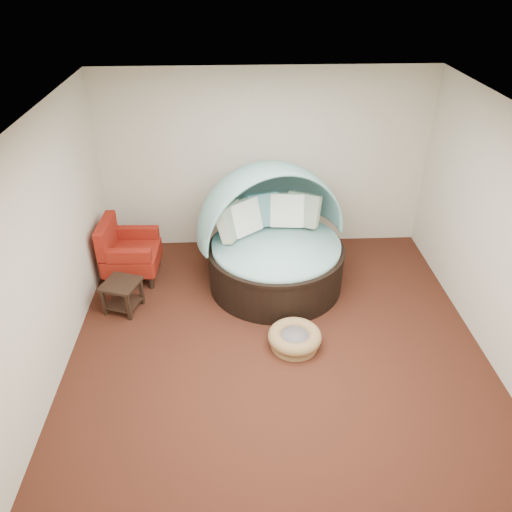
{
  "coord_description": "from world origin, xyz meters",
  "views": [
    {
      "loc": [
        -0.47,
        -4.71,
        4.19
      ],
      "look_at": [
        -0.22,
        0.6,
        0.88
      ],
      "focal_mm": 35.0,
      "sensor_mm": 36.0,
      "label": 1
    }
  ],
  "objects_px": {
    "canopy_daybed": "(273,232)",
    "pet_basket": "(295,338)",
    "red_armchair": "(127,251)",
    "side_table": "(122,292)"
  },
  "relations": [
    {
      "from": "red_armchair",
      "to": "side_table",
      "type": "bearing_deg",
      "value": -83.97
    },
    {
      "from": "canopy_daybed",
      "to": "red_armchair",
      "type": "bearing_deg",
      "value": 157.18
    },
    {
      "from": "canopy_daybed",
      "to": "red_armchair",
      "type": "xyz_separation_m",
      "value": [
        -2.11,
        0.21,
        -0.39
      ]
    },
    {
      "from": "canopy_daybed",
      "to": "side_table",
      "type": "distance_m",
      "value": 2.2
    },
    {
      "from": "canopy_daybed",
      "to": "pet_basket",
      "type": "height_order",
      "value": "canopy_daybed"
    },
    {
      "from": "canopy_daybed",
      "to": "pet_basket",
      "type": "distance_m",
      "value": 1.6
    },
    {
      "from": "pet_basket",
      "to": "canopy_daybed",
      "type": "bearing_deg",
      "value": 96.59
    },
    {
      "from": "pet_basket",
      "to": "red_armchair",
      "type": "relative_size",
      "value": 0.94
    },
    {
      "from": "canopy_daybed",
      "to": "side_table",
      "type": "relative_size",
      "value": 4.27
    },
    {
      "from": "pet_basket",
      "to": "side_table",
      "type": "distance_m",
      "value": 2.37
    }
  ]
}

